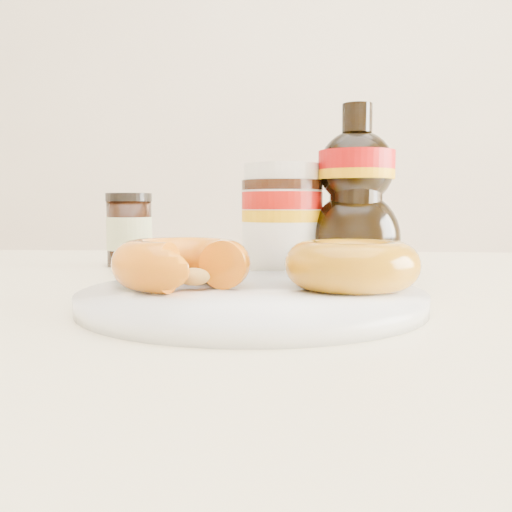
# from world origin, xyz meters

# --- Properties ---
(dining_table) EXTENTS (1.40, 0.90, 0.75)m
(dining_table) POSITION_xyz_m (0.00, 0.10, 0.67)
(dining_table) COLOR beige
(dining_table) RESTS_ON ground
(plate) EXTENTS (0.26, 0.26, 0.01)m
(plate) POSITION_xyz_m (0.04, 0.01, 0.76)
(plate) COLOR white
(plate) RESTS_ON dining_table
(donut_bitten) EXTENTS (0.13, 0.13, 0.04)m
(donut_bitten) POSITION_xyz_m (-0.02, 0.02, 0.78)
(donut_bitten) COLOR #CA500B
(donut_bitten) RESTS_ON plate
(donut_whole) EXTENTS (0.12, 0.12, 0.04)m
(donut_whole) POSITION_xyz_m (0.12, 0.02, 0.78)
(donut_whole) COLOR #AB700B
(donut_whole) RESTS_ON plate
(nutella_jar) EXTENTS (0.09, 0.09, 0.12)m
(nutella_jar) POSITION_xyz_m (0.06, 0.19, 0.82)
(nutella_jar) COLOR white
(nutella_jar) RESTS_ON dining_table
(syrup_bottle) EXTENTS (0.11, 0.10, 0.18)m
(syrup_bottle) POSITION_xyz_m (0.14, 0.18, 0.84)
(syrup_bottle) COLOR black
(syrup_bottle) RESTS_ON dining_table
(dark_jar) EXTENTS (0.06, 0.06, 0.09)m
(dark_jar) POSITION_xyz_m (-0.14, 0.30, 0.80)
(dark_jar) COLOR black
(dark_jar) RESTS_ON dining_table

